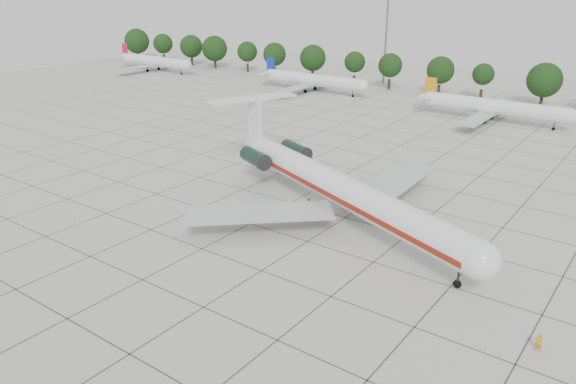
% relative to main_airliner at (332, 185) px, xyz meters
% --- Properties ---
extents(ground, '(260.00, 260.00, 0.00)m').
position_rel_main_airliner_xyz_m(ground, '(-6.15, -7.78, -3.83)').
color(ground, '#BBBAB3').
rests_on(ground, ground).
extents(apron_joints, '(170.00, 170.00, 0.02)m').
position_rel_main_airliner_xyz_m(apron_joints, '(-6.15, 7.22, -3.82)').
color(apron_joints, '#383838').
rests_on(apron_joints, ground).
extents(main_airliner, '(44.55, 33.59, 10.85)m').
position_rel_main_airliner_xyz_m(main_airliner, '(0.00, 0.00, 0.00)').
color(main_airliner, silver).
rests_on(main_airliner, ground).
extents(ground_crew, '(0.69, 0.64, 1.58)m').
position_rel_main_airliner_xyz_m(ground_crew, '(26.73, -13.08, -3.04)').
color(ground_crew, orange).
rests_on(ground_crew, ground).
extents(bg_airliner_a, '(28.24, 27.20, 7.40)m').
position_rel_main_airliner_xyz_m(bg_airliner_a, '(-101.69, 61.96, -0.92)').
color(bg_airliner_a, silver).
rests_on(bg_airliner_a, ground).
extents(bg_airliner_b, '(28.24, 27.20, 7.40)m').
position_rel_main_airliner_xyz_m(bg_airliner_b, '(-44.73, 62.95, -0.92)').
color(bg_airliner_b, silver).
rests_on(bg_airliner_b, ground).
extents(bg_airliner_c, '(28.24, 27.20, 7.40)m').
position_rel_main_airliner_xyz_m(bg_airliner_c, '(1.01, 58.06, -0.92)').
color(bg_airliner_c, silver).
rests_on(bg_airliner_c, ground).
extents(tree_line, '(249.86, 8.44, 10.22)m').
position_rel_main_airliner_xyz_m(tree_line, '(-17.83, 77.22, 2.15)').
color(tree_line, '#332114').
rests_on(tree_line, ground).
extents(floodlight_mast, '(1.60, 1.60, 25.45)m').
position_rel_main_airliner_xyz_m(floodlight_mast, '(-36.15, 84.22, 10.45)').
color(floodlight_mast, slate).
rests_on(floodlight_mast, ground).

